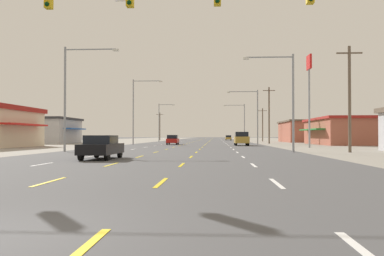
# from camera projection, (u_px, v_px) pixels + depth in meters

# --- Properties ---
(ground_plane) EXTENTS (572.00, 572.00, 0.00)m
(ground_plane) POSITION_uv_depth(u_px,v_px,m) (196.00, 144.00, 71.40)
(ground_plane) COLOR #4C4C4F
(lot_apron_left) EXTENTS (28.00, 440.00, 0.01)m
(lot_apron_left) POSITION_uv_depth(u_px,v_px,m) (59.00, 144.00, 72.86)
(lot_apron_left) COLOR gray
(lot_apron_left) RESTS_ON ground
(lot_apron_right) EXTENTS (28.00, 440.00, 0.01)m
(lot_apron_right) POSITION_uv_depth(u_px,v_px,m) (340.00, 144.00, 69.95)
(lot_apron_right) COLOR gray
(lot_apron_right) RESTS_ON ground
(lane_markings) EXTENTS (10.64, 227.60, 0.01)m
(lane_markings) POSITION_uv_depth(u_px,v_px,m) (203.00, 141.00, 109.83)
(lane_markings) COLOR white
(lane_markings) RESTS_ON ground
(signal_span_wire) EXTENTS (27.48, 0.53, 9.20)m
(signal_span_wire) POSITION_uv_depth(u_px,v_px,m) (136.00, 42.00, 17.49)
(signal_span_wire) COLOR brown
(signal_span_wire) RESTS_ON ground
(sedan_inner_left_nearest) EXTENTS (1.80, 4.50, 1.46)m
(sedan_inner_left_nearest) POSITION_uv_depth(u_px,v_px,m) (101.00, 147.00, 24.96)
(sedan_inner_left_nearest) COLOR black
(sedan_inner_left_nearest) RESTS_ON ground
(suv_far_right_near) EXTENTS (1.98, 4.90, 1.98)m
(suv_far_right_near) POSITION_uv_depth(u_px,v_px,m) (241.00, 138.00, 58.76)
(suv_far_right_near) COLOR #B28C33
(suv_far_right_near) RESTS_ON ground
(hatchback_inner_left_mid) EXTENTS (1.72, 3.90, 1.54)m
(hatchback_inner_left_mid) POSITION_uv_depth(u_px,v_px,m) (173.00, 140.00, 64.44)
(hatchback_inner_left_mid) COLOR red
(hatchback_inner_left_mid) RESTS_ON ground
(hatchback_far_right_midfar) EXTENTS (1.72, 3.90, 1.54)m
(hatchback_far_right_midfar) POSITION_uv_depth(u_px,v_px,m) (228.00, 138.00, 121.12)
(hatchback_far_right_midfar) COLOR #B28C33
(hatchback_far_right_midfar) RESTS_ON ground
(storefront_left_row_2) EXTENTS (14.77, 12.50, 4.79)m
(storefront_left_row_2) POSITION_uv_depth(u_px,v_px,m) (38.00, 130.00, 76.58)
(storefront_left_row_2) COLOR #B2B2B7
(storefront_left_row_2) RESTS_ON ground
(storefront_right_row_1) EXTENTS (10.60, 17.77, 4.30)m
(storefront_right_row_1) POSITION_uv_depth(u_px,v_px,m) (343.00, 131.00, 65.52)
(storefront_right_row_1) COLOR #A35642
(storefront_right_row_1) RESTS_ON ground
(storefront_right_row_2) EXTENTS (11.59, 17.27, 4.78)m
(storefront_right_row_2) POSITION_uv_depth(u_px,v_px,m) (309.00, 131.00, 91.52)
(storefront_right_row_2) COLOR #A35642
(storefront_right_row_2) RESTS_ON ground
(pole_sign_right_row_1) EXTENTS (0.24, 1.88, 11.05)m
(pole_sign_right_row_1) POSITION_uv_depth(u_px,v_px,m) (309.00, 79.00, 48.38)
(pole_sign_right_row_1) COLOR gray
(pole_sign_right_row_1) RESTS_ON ground
(streetlight_left_row_0) EXTENTS (4.99, 0.26, 9.45)m
(streetlight_left_row_0) POSITION_uv_depth(u_px,v_px,m) (71.00, 90.00, 36.52)
(streetlight_left_row_0) COLOR gray
(streetlight_left_row_0) RESTS_ON ground
(streetlight_right_row_0) EXTENTS (4.43, 0.26, 8.57)m
(streetlight_right_row_0) POSITION_uv_depth(u_px,v_px,m) (287.00, 94.00, 35.38)
(streetlight_right_row_0) COLOR gray
(streetlight_right_row_0) RESTS_ON ground
(streetlight_left_row_1) EXTENTS (4.91, 0.26, 10.68)m
(streetlight_left_row_1) POSITION_uv_depth(u_px,v_px,m) (136.00, 107.00, 66.72)
(streetlight_left_row_1) COLOR gray
(streetlight_left_row_1) RESTS_ON ground
(streetlight_right_row_1) EXTENTS (5.02, 0.26, 8.82)m
(streetlight_right_row_1) POSITION_uv_depth(u_px,v_px,m) (254.00, 112.00, 65.57)
(streetlight_right_row_1) COLOR gray
(streetlight_right_row_1) RESTS_ON ground
(streetlight_left_row_2) EXTENTS (3.83, 0.26, 9.09)m
(streetlight_left_row_2) POSITION_uv_depth(u_px,v_px,m) (161.00, 120.00, 96.89)
(streetlight_left_row_2) COLOR gray
(streetlight_left_row_2) RESTS_ON ground
(streetlight_right_row_2) EXTENTS (5.02, 0.26, 8.87)m
(streetlight_right_row_2) POSITION_uv_depth(u_px,v_px,m) (242.00, 119.00, 95.75)
(streetlight_right_row_2) COLOR gray
(streetlight_right_row_2) RESTS_ON ground
(utility_pole_right_row_0) EXTENTS (2.20, 0.26, 9.13)m
(utility_pole_right_row_0) POSITION_uv_depth(u_px,v_px,m) (350.00, 97.00, 34.76)
(utility_pole_right_row_0) COLOR brown
(utility_pole_right_row_0) RESTS_ON ground
(utility_pole_right_row_1) EXTENTS (2.20, 0.26, 10.13)m
(utility_pole_right_row_1) POSITION_uv_depth(u_px,v_px,m) (269.00, 114.00, 72.74)
(utility_pole_right_row_1) COLOR brown
(utility_pole_right_row_1) RESTS_ON ground
(utility_pole_right_row_2) EXTENTS (2.20, 0.26, 8.22)m
(utility_pole_right_row_2) POSITION_uv_depth(u_px,v_px,m) (263.00, 124.00, 100.94)
(utility_pole_right_row_2) COLOR brown
(utility_pole_right_row_2) RESTS_ON ground
(utility_pole_left_row_3) EXTENTS (2.20, 0.26, 8.66)m
(utility_pole_left_row_3) POSITION_uv_depth(u_px,v_px,m) (160.00, 126.00, 127.09)
(utility_pole_left_row_3) COLOR brown
(utility_pole_left_row_3) RESTS_ON ground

